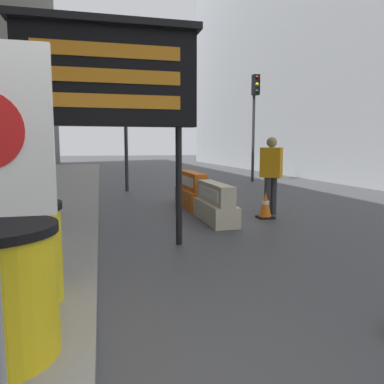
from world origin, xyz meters
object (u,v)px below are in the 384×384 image
Objects in this scene: traffic_light_far_side at (255,106)px; traffic_cone_near at (265,205)px; pedestrian_worker at (271,169)px; barrel_drum_middle at (15,253)px; message_board at (108,77)px; jersey_barrier_orange_near at (192,191)px; traffic_light_near_curb at (126,113)px; jersey_barrier_cream at (215,205)px.

traffic_cone_near is at bearing -111.26° from traffic_light_far_side.
traffic_light_far_side is 2.59× the size of pedestrian_worker.
traffic_cone_near is (4.22, 3.82, -0.31)m from barrel_drum_middle.
message_board is 11.44m from traffic_light_far_side.
traffic_light_far_side reaches higher than jersey_barrier_orange_near.
barrel_drum_middle is 0.25× the size of traffic_light_near_curb.
traffic_cone_near is 0.33× the size of pedestrian_worker.
pedestrian_worker is (0.31, 0.40, 0.75)m from traffic_cone_near.
pedestrian_worker reaches higher than jersey_barrier_cream.
traffic_light_near_curb reaches higher than barrel_drum_middle.
traffic_light_near_curb is (1.65, 9.41, 2.05)m from barrel_drum_middle.
jersey_barrier_cream is (3.05, 3.74, -0.25)m from barrel_drum_middle.
jersey_barrier_cream is at bearing -176.11° from traffic_cone_near.
jersey_barrier_cream reaches higher than traffic_cone_near.
barrel_drum_middle is 4.83m from jersey_barrier_cream.
jersey_barrier_cream is at bearing 37.04° from message_board.
barrel_drum_middle is at bearing -121.97° from traffic_light_far_side.
jersey_barrier_orange_near is 3.24× the size of traffic_cone_near.
jersey_barrier_orange_near is 4.51m from traffic_light_near_curb.
jersey_barrier_orange_near is at bearing -125.63° from traffic_light_far_side.
message_board is at bearing 66.60° from barrel_drum_middle.
traffic_light_far_side is 8.21m from pedestrian_worker.
traffic_light_near_curb is (-1.40, 3.64, 2.26)m from jersey_barrier_orange_near.
jersey_barrier_orange_near reaches higher than jersey_barrier_cream.
traffic_light_near_curb is (0.73, 7.28, 0.09)m from message_board.
message_board is at bearing -95.70° from traffic_light_near_curb.
traffic_light_near_curb is at bearing 103.92° from jersey_barrier_cream.
barrel_drum_middle reaches higher than jersey_barrier_cream.
message_board is at bearing -123.70° from traffic_light_far_side.
traffic_cone_near is (1.17, -1.94, -0.11)m from jersey_barrier_orange_near.
barrel_drum_middle is 13.97m from traffic_light_far_side.
jersey_barrier_orange_near is (-0.00, 2.02, 0.04)m from jersey_barrier_cream.
traffic_light_far_side reaches higher than pedestrian_worker.
traffic_light_near_curb is at bearing 80.06° from barrel_drum_middle.
barrel_drum_middle is 0.20× the size of traffic_light_far_side.
traffic_light_near_curb reaches higher than pedestrian_worker.
traffic_light_far_side reaches higher than traffic_cone_near.
jersey_barrier_orange_near reaches higher than traffic_cone_near.
traffic_light_far_side is at bearing 21.63° from traffic_light_near_curb.
traffic_light_near_curb is at bearing -158.37° from traffic_light_far_side.
pedestrian_worker is (2.88, -5.19, -1.61)m from traffic_light_near_curb.
pedestrian_worker is at bearing -110.25° from traffic_light_far_side.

